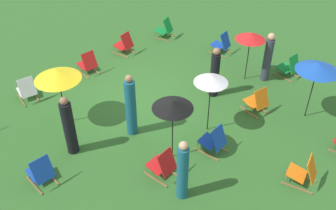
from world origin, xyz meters
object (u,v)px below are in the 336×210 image
Objects in this scene: deckchair_0 at (124,44)px; person_4 at (215,73)px; deckchair_7 at (222,44)px; deckchair_9 at (41,172)px; deckchair_2 at (214,141)px; deckchair_12 at (304,172)px; deckchair_13 at (289,67)px; person_1 at (69,127)px; umbrella_3 at (251,36)px; deckchair_6 at (165,29)px; person_0 at (268,58)px; person_2 at (131,107)px; deckchair_10 at (163,165)px; person_3 at (183,171)px; deckchair_5 at (88,64)px; umbrella_1 at (318,67)px; umbrella_4 at (211,79)px; umbrella_0 at (57,74)px; deckchair_8 at (257,102)px; deckchair_4 at (27,90)px; umbrella_2 at (173,105)px.

deckchair_0 is 4.14m from person_4.
deckchair_7 is 8.21m from deckchair_9.
deckchair_2 is 0.99× the size of deckchair_12.
deckchair_0 is 5.99m from deckchair_13.
person_1 is at bearing -12.34° from deckchair_13.
umbrella_3 is at bearing 55.11° from deckchair_7.
deckchair_6 is 8.46m from deckchair_12.
person_0 is (-3.56, -2.99, 0.47)m from deckchair_12.
person_2 is 3.06m from person_4.
person_2 is at bearing -71.13° from deckchair_2.
person_4 is at bearing -164.55° from deckchair_10.
person_3 is at bearing 8.33° from deckchair_2.
deckchair_7 is 0.48× the size of person_1.
umbrella_1 is (-2.62, 6.78, 1.32)m from deckchair_5.
person_3 is at bearing 22.24° from umbrella_4.
deckchair_13 is 7.62m from person_1.
person_0 reaches higher than deckchair_2.
deckchair_2 is at bearing 113.77° from umbrella_0.
person_4 is at bearing -10.60° from umbrella_3.
deckchair_10 is at bearing 8.90° from deckchair_8.
deckchair_5 is 5.05m from deckchair_9.
deckchair_7 is 0.49× the size of person_0.
deckchair_4 is 0.48× the size of umbrella_2.
umbrella_0 reaches higher than deckchair_9.
person_2 reaches higher than deckchair_4.
deckchair_2 is 0.47× the size of umbrella_0.
person_3 reaches higher than deckchair_10.
umbrella_2 reaches higher than deckchair_0.
person_2 reaches higher than umbrella_1.
umbrella_1 is 2.52m from umbrella_3.
person_2 is at bearing 3.27° from deckchair_7.
person_0 is (-3.40, -0.07, -0.87)m from umbrella_4.
deckchair_4 is at bearing -85.25° from deckchair_12.
person_4 reaches higher than deckchair_12.
person_2 reaches higher than deckchair_9.
deckchair_7 is at bearing 170.29° from umbrella_0.
deckchair_7 is 2.28m from umbrella_3.
person_3 is (0.86, 2.49, -0.09)m from person_2.
deckchair_4 is at bearing -86.92° from umbrella_0.
person_0 is at bearing -65.94° from person_1.
person_3 is at bearing 19.89° from deckchair_8.
umbrella_0 is (-0.10, 1.79, 1.25)m from deckchair_4.
deckchair_5 is 3.78m from deckchair_6.
umbrella_4 is at bearing 130.96° from deckchair_4.
deckchair_12 is at bearing 121.15° from deckchair_4.
umbrella_3 is (-5.17, -0.80, 1.23)m from deckchair_10.
umbrella_0 reaches higher than deckchair_12.
deckchair_2 is 2.27m from deckchair_8.
person_4 is at bearing 120.16° from deckchair_5.
deckchair_2 is at bearing -115.91° from person_0.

